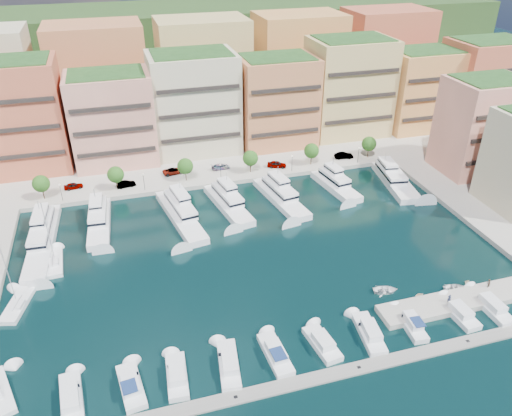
{
  "coord_description": "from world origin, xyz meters",
  "views": [
    {
      "loc": [
        -21.95,
        -73.57,
        55.21
      ],
      "look_at": [
        1.9,
        7.83,
        6.0
      ],
      "focal_mm": 35.0,
      "sensor_mm": 36.0,
      "label": 1
    }
  ],
  "objects_px": {
    "tree_2": "(185,166)",
    "cruiser_6": "(369,333)",
    "cruiser_7": "(411,324)",
    "sailboat_1": "(18,306)",
    "yacht_3": "(227,202)",
    "car_2": "(174,171)",
    "lamppost_3": "(292,161)",
    "yacht_4": "(280,196)",
    "yacht_1": "(99,220)",
    "car_4": "(277,164)",
    "tender_0": "(386,290)",
    "tree_4": "(312,151)",
    "cruiser_4": "(276,354)",
    "cruiser_8": "(459,313)",
    "tree_3": "(250,158)",
    "lamppost_4": "(359,152)",
    "tender_2": "(455,288)",
    "yacht_0": "(43,237)",
    "tender_1": "(419,295)",
    "tender_3": "(467,282)",
    "cruiser_5": "(322,344)",
    "lamppost_0": "(60,190)",
    "cruiser_2": "(177,376)",
    "car_5": "(344,156)",
    "tree_5": "(369,144)",
    "tree_0": "(41,184)",
    "car_3": "(221,167)",
    "tree_1": "(116,175)",
    "cruiser_0": "(72,400)",
    "person_0": "(449,298)",
    "lamppost_1": "(144,179)",
    "yacht_6": "(394,179)",
    "cruiser_3": "(229,365)",
    "cruiser_1": "(131,387)",
    "cruiser_9": "(490,306)",
    "car_1": "(126,184)",
    "yacht_5": "(335,183)",
    "lamppost_2": "(221,170)"
  },
  "relations": [
    {
      "from": "lamppost_0",
      "to": "sailboat_1",
      "type": "distance_m",
      "value": 34.31
    },
    {
      "from": "tender_0",
      "to": "car_4",
      "type": "bearing_deg",
      "value": 15.59
    },
    {
      "from": "cruiser_2",
      "to": "yacht_4",
      "type": "bearing_deg",
      "value": 55.91
    },
    {
      "from": "cruiser_0",
      "to": "sailboat_1",
      "type": "xyz_separation_m",
      "value": [
        -9.02,
        22.18,
        -0.23
      ]
    },
    {
      "from": "tree_2",
      "to": "cruiser_6",
      "type": "bearing_deg",
      "value": -72.43
    },
    {
      "from": "yacht_0",
      "to": "car_5",
      "type": "height_order",
      "value": "yacht_0"
    },
    {
      "from": "yacht_4",
      "to": "tender_1",
      "type": "bearing_deg",
      "value": -72.96
    },
    {
      "from": "tree_5",
      "to": "cruiser_6",
      "type": "distance_m",
      "value": 65.34
    },
    {
      "from": "car_3",
      "to": "cruiser_8",
      "type": "bearing_deg",
      "value": -163.19
    },
    {
      "from": "yacht_3",
      "to": "car_2",
      "type": "distance_m",
      "value": 20.02
    },
    {
      "from": "tree_0",
      "to": "yacht_3",
      "type": "distance_m",
      "value": 41.3
    },
    {
      "from": "cruiser_2",
      "to": "tree_1",
      "type": "bearing_deg",
      "value": 94.94
    },
    {
      "from": "tender_0",
      "to": "tender_3",
      "type": "bearing_deg",
      "value": -85.08
    },
    {
      "from": "yacht_0",
      "to": "cruiser_8",
      "type": "xyz_separation_m",
      "value": [
        65.48,
        -41.36,
        -0.66
      ]
    },
    {
      "from": "cruiser_2",
      "to": "car_5",
      "type": "height_order",
      "value": "car_5"
    },
    {
      "from": "tender_0",
      "to": "lamppost_3",
      "type": "bearing_deg",
      "value": 12.31
    },
    {
      "from": "cruiser_2",
      "to": "sailboat_1",
      "type": "distance_m",
      "value": 31.87
    },
    {
      "from": "yacht_0",
      "to": "car_3",
      "type": "xyz_separation_m",
      "value": [
        40.51,
        20.47,
        0.46
      ]
    },
    {
      "from": "tender_1",
      "to": "person_0",
      "type": "distance_m",
      "value": 4.89
    },
    {
      "from": "lamppost_0",
      "to": "car_4",
      "type": "distance_m",
      "value": 51.25
    },
    {
      "from": "yacht_0",
      "to": "cruiser_2",
      "type": "xyz_separation_m",
      "value": [
        20.21,
        -41.36,
        -0.66
      ]
    },
    {
      "from": "tree_0",
      "to": "car_3",
      "type": "height_order",
      "value": "tree_0"
    },
    {
      "from": "tree_3",
      "to": "car_5",
      "type": "height_order",
      "value": "tree_3"
    },
    {
      "from": "cruiser_9",
      "to": "car_1",
      "type": "bearing_deg",
      "value": 132.74
    },
    {
      "from": "tree_4",
      "to": "yacht_4",
      "type": "height_order",
      "value": "tree_4"
    },
    {
      "from": "yacht_1",
      "to": "car_4",
      "type": "height_order",
      "value": "yacht_1"
    },
    {
      "from": "cruiser_7",
      "to": "sailboat_1",
      "type": "height_order",
      "value": "sailboat_1"
    },
    {
      "from": "yacht_1",
      "to": "lamppost_0",
      "type": "bearing_deg",
      "value": 124.91
    },
    {
      "from": "tree_3",
      "to": "lamppost_4",
      "type": "distance_m",
      "value": 28.11
    },
    {
      "from": "tree_5",
      "to": "car_3",
      "type": "bearing_deg",
      "value": 174.47
    },
    {
      "from": "yacht_0",
      "to": "tender_0",
      "type": "relative_size",
      "value": 6.31
    },
    {
      "from": "lamppost_1",
      "to": "person_0",
      "type": "height_order",
      "value": "lamppost_1"
    },
    {
      "from": "yacht_1",
      "to": "lamppost_1",
      "type": "bearing_deg",
      "value": 46.26
    },
    {
      "from": "yacht_1",
      "to": "cruiser_8",
      "type": "relative_size",
      "value": 2.39
    },
    {
      "from": "yacht_3",
      "to": "tender_3",
      "type": "xyz_separation_m",
      "value": [
        33.89,
        -38.14,
        -0.85
      ]
    },
    {
      "from": "cruiser_1",
      "to": "cruiser_9",
      "type": "relative_size",
      "value": 0.9
    },
    {
      "from": "yacht_6",
      "to": "cruiser_3",
      "type": "distance_m",
      "value": 68.22
    },
    {
      "from": "lamppost_3",
      "to": "cruiser_6",
      "type": "xyz_separation_m",
      "value": [
        -7.6,
        -55.8,
        -3.28
      ]
    },
    {
      "from": "tree_3",
      "to": "cruiser_5",
      "type": "bearing_deg",
      "value": -95.23
    },
    {
      "from": "lamppost_2",
      "to": "car_4",
      "type": "relative_size",
      "value": 0.88
    },
    {
      "from": "tender_3",
      "to": "cruiser_5",
      "type": "bearing_deg",
      "value": 78.13
    },
    {
      "from": "yacht_4",
      "to": "cruiser_4",
      "type": "bearing_deg",
      "value": -109.45
    },
    {
      "from": "yacht_4",
      "to": "yacht_3",
      "type": "bearing_deg",
      "value": 177.54
    },
    {
      "from": "tree_4",
      "to": "cruiser_4",
      "type": "xyz_separation_m",
      "value": [
        -28.64,
        -58.11,
        -4.17
      ]
    },
    {
      "from": "tree_5",
      "to": "yacht_5",
      "type": "bearing_deg",
      "value": -141.0
    },
    {
      "from": "tender_3",
      "to": "tender_2",
      "type": "xyz_separation_m",
      "value": [
        -3.09,
        -0.92,
        0.06
      ]
    },
    {
      "from": "lamppost_3",
      "to": "yacht_4",
      "type": "height_order",
      "value": "yacht_4"
    },
    {
      "from": "tender_2",
      "to": "yacht_0",
      "type": "bearing_deg",
      "value": 71.96
    },
    {
      "from": "tender_3",
      "to": "car_1",
      "type": "distance_m",
      "value": 75.57
    },
    {
      "from": "lamppost_4",
      "to": "sailboat_1",
      "type": "distance_m",
      "value": 84.89
    }
  ]
}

